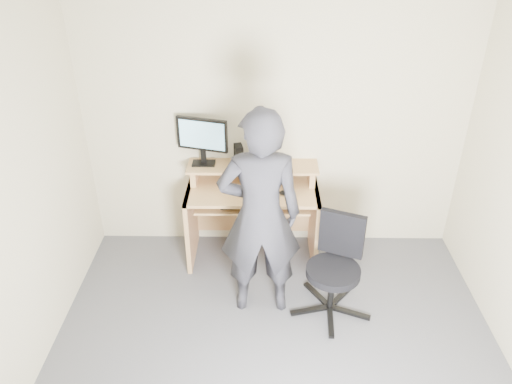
{
  "coord_description": "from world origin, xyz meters",
  "views": [
    {
      "loc": [
        -0.12,
        -2.46,
        3.01
      ],
      "look_at": [
        -0.16,
        1.05,
        0.95
      ],
      "focal_mm": 35.0,
      "sensor_mm": 36.0,
      "label": 1
    }
  ],
  "objects_px": {
    "desk": "(253,203)",
    "office_chair": "(336,263)",
    "person": "(260,216)",
    "monitor": "(202,137)"
  },
  "relations": [
    {
      "from": "desk",
      "to": "office_chair",
      "type": "relative_size",
      "value": 1.43
    },
    {
      "from": "monitor",
      "to": "person",
      "type": "xyz_separation_m",
      "value": [
        0.52,
        -0.85,
        -0.28
      ]
    },
    {
      "from": "desk",
      "to": "office_chair",
      "type": "height_order",
      "value": "desk"
    },
    {
      "from": "monitor",
      "to": "person",
      "type": "relative_size",
      "value": 0.26
    },
    {
      "from": "person",
      "to": "office_chair",
      "type": "bearing_deg",
      "value": 175.88
    },
    {
      "from": "monitor",
      "to": "person",
      "type": "bearing_deg",
      "value": -42.56
    },
    {
      "from": "monitor",
      "to": "office_chair",
      "type": "xyz_separation_m",
      "value": [
        1.14,
        -0.86,
        -0.72
      ]
    },
    {
      "from": "office_chair",
      "to": "monitor",
      "type": "bearing_deg",
      "value": 164.96
    },
    {
      "from": "office_chair",
      "to": "person",
      "type": "distance_m",
      "value": 0.76
    },
    {
      "from": "monitor",
      "to": "office_chair",
      "type": "bearing_deg",
      "value": -21.29
    }
  ]
}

